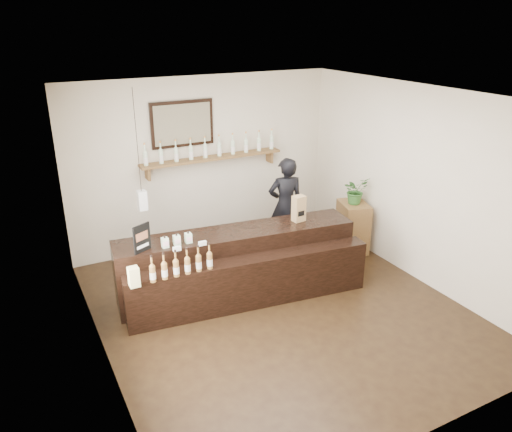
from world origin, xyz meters
name	(u,v)px	position (x,y,z in m)	size (l,w,h in m)	color
ground	(279,309)	(0.00, 0.00, 0.00)	(5.00, 5.00, 0.00)	black
room_shell	(281,188)	(0.00, 0.00, 1.70)	(5.00, 5.00, 5.00)	beige
back_wall_decor	(197,144)	(-0.16, 2.37, 1.76)	(2.66, 0.96, 1.69)	brown
counter	(240,267)	(-0.28, 0.58, 0.43)	(3.36, 1.28, 1.08)	black
promo_sign	(142,238)	(-1.58, 0.66, 1.10)	(0.24, 0.13, 0.36)	black
paper_bag	(299,209)	(0.66, 0.61, 1.11)	(0.18, 0.14, 0.37)	#9F784D
tape_dispenser	(300,217)	(0.69, 0.62, 0.97)	(0.15, 0.09, 0.12)	#1828AA
side_cabinet	(353,227)	(2.00, 1.03, 0.41)	(0.56, 0.66, 0.82)	brown
potted_plant	(355,190)	(2.00, 1.03, 1.04)	(0.39, 0.34, 0.44)	#2E5E25
shopkeeper	(286,199)	(1.01, 1.55, 0.90)	(0.65, 0.43, 1.79)	black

